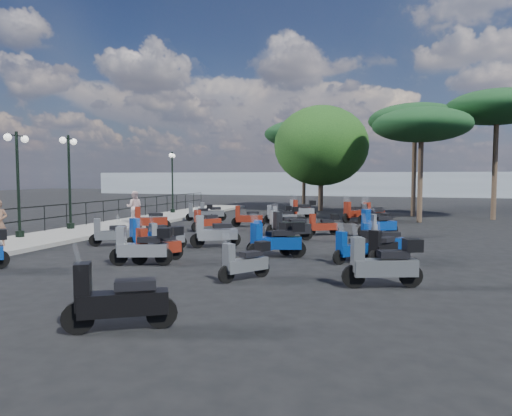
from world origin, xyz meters
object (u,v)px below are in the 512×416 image
(lamp_post_1, at_px, (69,176))
(scooter_19, at_px, (271,240))
(pine_2, at_px, (304,134))
(scooter_15, at_px, (323,225))
(scooter_9, at_px, (206,221))
(scooter_18, at_px, (245,262))
(lamp_post_0, at_px, (18,177))
(scooter_16, at_px, (278,214))
(scooter_3, at_px, (150,220))
(pine_1, at_px, (497,108))
(scooter_20, at_px, (382,248))
(scooter_5, at_px, (211,213))
(scooter_25, at_px, (354,247))
(pine_3, at_px, (422,125))
(pine_0, at_px, (415,120))
(scooter_8, at_px, (165,238))
(scooter_1, at_px, (149,236))
(scooter_23, at_px, (353,213))
(scooter_4, at_px, (200,213))
(scooter_7, at_px, (159,245))
(scooter_10, at_px, (247,218))
(scooter_30, at_px, (373,214))
(scooter_27, at_px, (379,225))
(scooter_24, at_px, (384,264))
(scooter_6, at_px, (142,247))
(scooter_17, at_px, (300,210))
(scooter_12, at_px, (118,301))
(broadleaf_tree, at_px, (321,146))
(scooter_28, at_px, (377,225))
(scooter_22, at_px, (284,224))
(scooter_2, at_px, (111,234))
(scooter_21, at_px, (290,228))
(scooter_26, at_px, (381,242))
(scooter_11, at_px, (302,210))
(lamp_post_2, at_px, (172,178))
(scooter_13, at_px, (277,240))
(scooter_29, at_px, (373,215))
(scooter_31, at_px, (285,216))

(lamp_post_1, bearing_deg, scooter_19, -30.56)
(pine_2, bearing_deg, scooter_15, -76.22)
(scooter_9, xyz_separation_m, scooter_18, (4.82, -8.87, 0.01))
(lamp_post_0, distance_m, scooter_16, 12.49)
(scooter_3, relative_size, pine_1, 0.22)
(scooter_20, bearing_deg, scooter_5, -22.41)
(lamp_post_0, bearing_deg, scooter_25, -8.75)
(pine_3, bearing_deg, pine_0, 92.92)
(scooter_8, height_order, pine_1, pine_1)
(scooter_5, height_order, scooter_25, scooter_5)
(scooter_25, bearing_deg, pine_2, -33.91)
(scooter_1, bearing_deg, scooter_23, -81.25)
(scooter_4, bearing_deg, scooter_7, -179.93)
(pine_3, bearing_deg, scooter_8, -125.16)
(scooter_10, relative_size, scooter_30, 1.05)
(scooter_27, bearing_deg, scooter_24, 120.71)
(scooter_6, relative_size, scooter_17, 1.05)
(scooter_5, bearing_deg, pine_2, -37.46)
(scooter_3, xyz_separation_m, scooter_7, (4.11, -6.56, -0.00))
(scooter_1, relative_size, scooter_23, 0.97)
(pine_1, bearing_deg, scooter_23, -153.62)
(lamp_post_1, height_order, scooter_12, lamp_post_1)
(scooter_25, distance_m, broadleaf_tree, 20.42)
(scooter_28, relative_size, pine_1, 0.21)
(scooter_22, bearing_deg, scooter_2, 95.08)
(scooter_19, distance_m, scooter_21, 3.60)
(scooter_16, relative_size, scooter_24, 0.85)
(scooter_21, relative_size, scooter_26, 0.94)
(scooter_18, relative_size, pine_0, 0.19)
(scooter_5, distance_m, scooter_10, 3.79)
(scooter_4, xyz_separation_m, scooter_30, (9.28, 1.75, 0.04))
(pine_1, bearing_deg, scooter_11, -166.56)
(lamp_post_2, distance_m, scooter_10, 8.96)
(scooter_13, xyz_separation_m, pine_2, (-3.58, 22.50, 5.26))
(scooter_13, height_order, scooter_15, scooter_13)
(broadleaf_tree, distance_m, pine_2, 3.78)
(scooter_3, height_order, scooter_25, scooter_3)
(scooter_6, bearing_deg, scooter_19, -72.27)
(lamp_post_0, relative_size, pine_0, 0.58)
(scooter_20, bearing_deg, scooter_12, 85.89)
(scooter_15, height_order, scooter_29, scooter_29)
(scooter_4, xyz_separation_m, scooter_5, (0.53, 0.34, -0.00))
(scooter_28, bearing_deg, scooter_13, 120.16)
(scooter_5, bearing_deg, scooter_12, 173.60)
(scooter_6, height_order, scooter_27, scooter_6)
(scooter_6, xyz_separation_m, scooter_31, (1.31, 11.65, -0.07))
(scooter_11, height_order, scooter_25, scooter_11)
(scooter_24, bearing_deg, scooter_12, 116.63)
(scooter_6, xyz_separation_m, scooter_27, (6.11, 8.33, -0.07))
(scooter_2, relative_size, scooter_24, 0.79)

